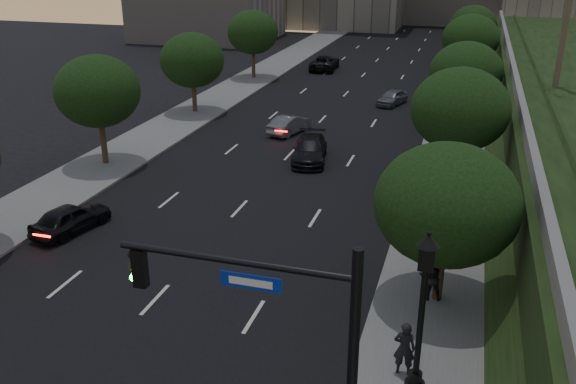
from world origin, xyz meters
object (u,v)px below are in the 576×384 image
(sedan_far_left, at_px, (325,63))
(sedan_far_right, at_px, (392,97))
(sedan_mid_left, at_px, (290,124))
(sedan_near_right, at_px, (310,150))
(traffic_signal_mast, at_px, (304,374))
(pedestrian_a, at_px, (404,348))
(pedestrian_c, at_px, (437,196))
(pedestrian_b, at_px, (431,276))
(street_lamp, at_px, (420,327))
(sedan_near_left, at_px, (71,218))

(sedan_far_left, xyz_separation_m, sedan_far_right, (9.09, -13.46, -0.13))
(sedan_mid_left, distance_m, sedan_near_right, 6.11)
(sedan_far_left, bearing_deg, traffic_signal_mast, 99.96)
(pedestrian_a, bearing_deg, pedestrian_c, -92.27)
(pedestrian_b, bearing_deg, street_lamp, 79.45)
(pedestrian_c, bearing_deg, sedan_near_right, -46.70)
(street_lamp, bearing_deg, sedan_near_right, 112.90)
(sedan_far_right, xyz_separation_m, pedestrian_b, (5.49, -30.24, 0.44))
(traffic_signal_mast, bearing_deg, sedan_near_right, 104.40)
(sedan_near_right, bearing_deg, traffic_signal_mast, -85.96)
(sedan_far_left, distance_m, pedestrian_b, 46.07)
(sedan_far_right, xyz_separation_m, pedestrian_c, (5.16, -22.06, 0.42))
(sedan_near_left, distance_m, sedan_near_right, 15.37)
(sedan_far_left, height_order, pedestrian_b, pedestrian_b)
(traffic_signal_mast, bearing_deg, sedan_mid_left, 107.11)
(street_lamp, distance_m, sedan_near_left, 18.24)
(traffic_signal_mast, relative_size, pedestrian_c, 3.86)
(sedan_far_right, distance_m, pedestrian_c, 22.66)
(street_lamp, height_order, sedan_mid_left, street_lamp)
(traffic_signal_mast, height_order, pedestrian_c, traffic_signal_mast)
(sedan_far_left, height_order, sedan_near_right, sedan_far_left)
(sedan_near_left, xyz_separation_m, sedan_mid_left, (5.29, 18.39, -0.03))
(pedestrian_c, bearing_deg, pedestrian_a, 80.01)
(sedan_near_left, relative_size, pedestrian_a, 2.18)
(sedan_far_right, bearing_deg, sedan_mid_left, -101.74)
(sedan_near_left, relative_size, sedan_near_right, 0.81)
(traffic_signal_mast, distance_m, sedan_mid_left, 31.17)
(street_lamp, xyz_separation_m, sedan_near_right, (-8.50, 20.12, -1.92))
(street_lamp, relative_size, pedestrian_c, 3.10)
(pedestrian_b, bearing_deg, sedan_far_right, -90.24)
(sedan_far_right, bearing_deg, sedan_near_left, -93.52)
(traffic_signal_mast, xyz_separation_m, pedestrian_a, (1.82, 5.18, -2.60))
(traffic_signal_mast, distance_m, sedan_far_right, 40.36)
(street_lamp, height_order, pedestrian_a, street_lamp)
(sedan_near_left, bearing_deg, sedan_near_right, -108.97)
(sedan_near_left, bearing_deg, traffic_signal_mast, 155.20)
(sedan_far_right, bearing_deg, pedestrian_a, -64.10)
(pedestrian_a, bearing_deg, traffic_signal_mast, 68.94)
(traffic_signal_mast, height_order, sedan_near_right, traffic_signal_mast)
(street_lamp, relative_size, pedestrian_a, 3.04)
(traffic_signal_mast, xyz_separation_m, pedestrian_c, (1.94, 18.06, -2.62))
(sedan_near_right, relative_size, pedestrian_c, 2.73)
(pedestrian_a, height_order, pedestrian_c, pedestrian_a)
(pedestrian_b, height_order, pedestrian_c, pedestrian_b)
(sedan_mid_left, relative_size, sedan_near_right, 0.81)
(street_lamp, height_order, sedan_near_left, street_lamp)
(street_lamp, height_order, pedestrian_c, street_lamp)
(traffic_signal_mast, height_order, sedan_far_left, traffic_signal_mast)
(sedan_near_left, height_order, sedan_far_left, sedan_far_left)
(pedestrian_a, relative_size, pedestrian_b, 0.99)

